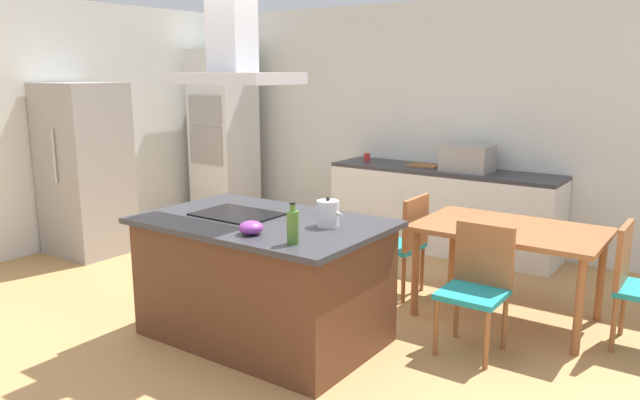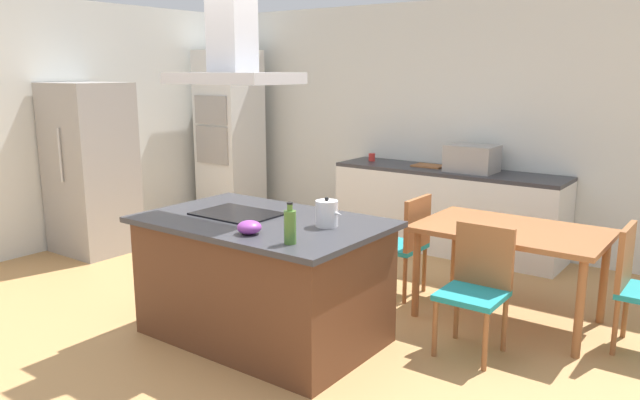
% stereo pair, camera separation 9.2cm
% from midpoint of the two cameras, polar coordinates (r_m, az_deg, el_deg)
% --- Properties ---
extents(ground, '(16.00, 16.00, 0.00)m').
position_cam_midpoint_polar(ground, '(5.82, 5.10, -7.56)').
color(ground, tan).
extents(wall_back, '(7.20, 0.10, 2.70)m').
position_cam_midpoint_polar(wall_back, '(7.08, 12.71, 6.89)').
color(wall_back, silver).
rests_on(wall_back, ground).
extents(wall_left, '(0.10, 8.80, 2.70)m').
position_cam_midpoint_polar(wall_left, '(7.57, -19.97, 6.78)').
color(wall_left, silver).
rests_on(wall_left, ground).
extents(kitchen_island, '(1.76, 1.12, 0.90)m').
position_cam_midpoint_polar(kitchen_island, '(4.52, -4.76, -7.29)').
color(kitchen_island, '#59331E').
rests_on(kitchen_island, ground).
extents(cooktop, '(0.60, 0.44, 0.01)m').
position_cam_midpoint_polar(cooktop, '(4.55, -7.16, -1.28)').
color(cooktop, black).
rests_on(cooktop, kitchen_island).
extents(tea_kettle, '(0.21, 0.15, 0.20)m').
position_cam_midpoint_polar(tea_kettle, '(4.16, 1.28, -1.26)').
color(tea_kettle, silver).
rests_on(tea_kettle, kitchen_island).
extents(olive_oil_bottle, '(0.08, 0.08, 0.26)m').
position_cam_midpoint_polar(olive_oil_bottle, '(3.74, -2.10, -2.46)').
color(olive_oil_bottle, '#47722D').
rests_on(olive_oil_bottle, kitchen_island).
extents(mixing_bowl, '(0.16, 0.16, 0.09)m').
position_cam_midpoint_polar(mixing_bowl, '(4.00, -5.95, -2.55)').
color(mixing_bowl, purple).
rests_on(mixing_bowl, kitchen_island).
extents(back_counter, '(2.51, 0.62, 0.90)m').
position_cam_midpoint_polar(back_counter, '(6.83, 12.06, -0.92)').
color(back_counter, silver).
rests_on(back_counter, ground).
extents(countertop_microwave, '(0.50, 0.38, 0.28)m').
position_cam_midpoint_polar(countertop_microwave, '(6.62, 14.37, 3.77)').
color(countertop_microwave, '#9E9993').
rests_on(countertop_microwave, back_counter).
extents(coffee_mug_red, '(0.08, 0.08, 0.09)m').
position_cam_midpoint_polar(coffee_mug_red, '(7.22, 5.22, 3.99)').
color(coffee_mug_red, red).
rests_on(coffee_mug_red, back_counter).
extents(cutting_board, '(0.34, 0.24, 0.02)m').
position_cam_midpoint_polar(cutting_board, '(6.89, 10.50, 3.15)').
color(cutting_board, '#995B33').
rests_on(cutting_board, back_counter).
extents(wall_oven_stack, '(0.70, 0.66, 2.20)m').
position_cam_midpoint_polar(wall_oven_stack, '(8.23, -8.09, 5.99)').
color(wall_oven_stack, silver).
rests_on(wall_oven_stack, ground).
extents(refrigerator, '(0.80, 0.73, 1.82)m').
position_cam_midpoint_polar(refrigerator, '(7.01, -20.23, 2.77)').
color(refrigerator, '#9E9993').
rests_on(refrigerator, ground).
extents(dining_table, '(1.40, 0.90, 0.75)m').
position_cam_midpoint_polar(dining_table, '(4.99, 17.91, -3.42)').
color(dining_table, '#995B33').
rests_on(dining_table, ground).
extents(chair_at_right_end, '(0.42, 0.42, 0.89)m').
position_cam_midpoint_polar(chair_at_right_end, '(4.85, 28.13, -6.69)').
color(chair_at_right_end, teal).
rests_on(chair_at_right_end, ground).
extents(chair_at_left_end, '(0.42, 0.42, 0.89)m').
position_cam_midpoint_polar(chair_at_left_end, '(5.38, 8.51, -3.64)').
color(chair_at_left_end, teal).
rests_on(chair_at_left_end, ground).
extents(chair_facing_island, '(0.42, 0.42, 0.89)m').
position_cam_midpoint_polar(chair_facing_island, '(4.44, 15.01, -7.31)').
color(chair_facing_island, teal).
rests_on(chair_facing_island, ground).
extents(range_hood, '(0.90, 0.55, 0.78)m').
position_cam_midpoint_polar(range_hood, '(4.44, -7.57, 13.93)').
color(range_hood, '#ADADB2').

